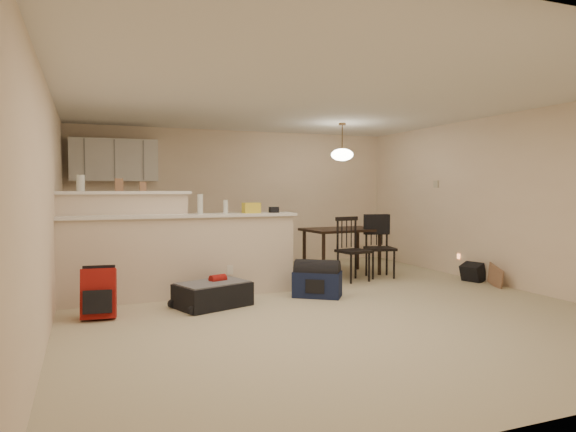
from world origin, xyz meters
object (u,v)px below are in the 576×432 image
dining_chair_near (353,249)px  dining_chair_far (380,247)px  pendant_lamp (342,154)px  navy_duffel (317,284)px  red_backpack (99,294)px  suitcase (213,295)px  black_daypack (473,273)px  dining_table (342,234)px

dining_chair_near → dining_chair_far: bearing=4.5°
pendant_lamp → navy_duffel: pendant_lamp is taller
dining_chair_far → red_backpack: bearing=-153.0°
suitcase → navy_duffel: size_ratio=1.36×
dining_chair_near → black_daypack: (1.69, -0.70, -0.36)m
suitcase → pendant_lamp: bearing=11.3°
suitcase → black_daypack: bearing=-17.1°
suitcase → red_backpack: 1.30m
black_daypack → dining_chair_far: bearing=36.7°
pendant_lamp → suitcase: size_ratio=0.74×
red_backpack → black_daypack: 5.40m
navy_duffel → black_daypack: bearing=38.4°
pendant_lamp → suitcase: bearing=-148.9°
dining_table → pendant_lamp: size_ratio=2.06×
dining_chair_far → suitcase: (-2.97, -1.04, -0.35)m
dining_table → pendant_lamp: (0.00, 0.00, 1.32)m
dining_chair_far → navy_duffel: size_ratio=1.60×
dining_table → dining_chair_far: dining_chair_far is taller
dining_table → black_daypack: 2.12m
suitcase → black_daypack: suitcase is taller
dining_chair_far → navy_duffel: 1.88m
pendant_lamp → suitcase: 3.49m
dining_chair_near → suitcase: (-2.41, -0.90, -0.35)m
dining_table → red_backpack: dining_table is taller
pendant_lamp → dining_chair_near: (-0.12, -0.63, -1.50)m
suitcase → red_backpack: red_backpack is taller
navy_duffel → pendant_lamp: bearing=88.0°
dining_table → dining_chair_near: 0.67m
dining_table → suitcase: dining_table is taller
dining_chair_far → pendant_lamp: bearing=143.7°
pendant_lamp → red_backpack: (-3.82, -1.63, -1.72)m
dining_chair_far → suitcase: bearing=-148.7°
dining_chair_far → black_daypack: bearing=-24.7°
dining_table → navy_duffel: 1.93m
dining_chair_near → dining_chair_far: 0.58m
red_backpack → navy_duffel: bearing=9.4°
dining_chair_far → red_backpack: 4.42m
dining_table → dining_chair_near: size_ratio=1.30×
pendant_lamp → dining_chair_far: (0.44, -0.49, -1.50)m
suitcase → navy_duffel: navy_duffel is taller
dining_table → red_backpack: (-3.82, -1.63, -0.40)m
dining_chair_far → black_daypack: (1.13, -0.84, -0.36)m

